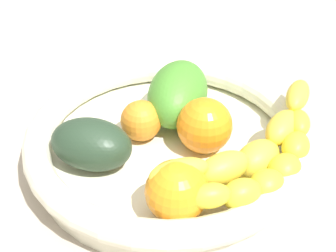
# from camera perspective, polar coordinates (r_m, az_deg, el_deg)

# --- Properties ---
(kitchen_counter) EXTENTS (1.20, 1.20, 0.03)m
(kitchen_counter) POSITION_cam_1_polar(r_m,az_deg,el_deg) (0.61, 0.00, -4.93)
(kitchen_counter) COLOR #ADA292
(kitchen_counter) RESTS_ON ground
(fruit_bowl) EXTENTS (0.34, 0.34, 0.05)m
(fruit_bowl) POSITION_cam_1_polar(r_m,az_deg,el_deg) (0.58, 0.00, -1.84)
(fruit_bowl) COLOR silver
(fruit_bowl) RESTS_ON kitchen_counter
(banana_draped_left) EXTENTS (0.18, 0.13, 0.05)m
(banana_draped_left) POSITION_cam_1_polar(r_m,az_deg,el_deg) (0.52, 11.95, -5.14)
(banana_draped_left) COLOR yellow
(banana_draped_left) RESTS_ON fruit_bowl
(banana_draped_right) EXTENTS (0.22, 0.17, 0.06)m
(banana_draped_right) POSITION_cam_1_polar(r_m,az_deg,el_deg) (0.54, 9.99, -2.38)
(banana_draped_right) COLOR yellow
(banana_draped_right) RESTS_ON fruit_bowl
(orange_front) EXTENTS (0.05, 0.05, 0.05)m
(orange_front) POSITION_cam_1_polar(r_m,az_deg,el_deg) (0.59, -3.20, 0.64)
(orange_front) COLOR orange
(orange_front) RESTS_ON fruit_bowl
(orange_mid_left) EXTENTS (0.06, 0.06, 0.06)m
(orange_mid_left) POSITION_cam_1_polar(r_m,az_deg,el_deg) (0.48, 1.05, -7.72)
(orange_mid_left) COLOR orange
(orange_mid_left) RESTS_ON fruit_bowl
(orange_mid_right) EXTENTS (0.07, 0.07, 0.07)m
(orange_mid_right) POSITION_cam_1_polar(r_m,az_deg,el_deg) (0.57, 4.34, 0.06)
(orange_mid_right) COLOR orange
(orange_mid_right) RESTS_ON fruit_bowl
(avocado_dark) EXTENTS (0.08, 0.10, 0.06)m
(avocado_dark) POSITION_cam_1_polar(r_m,az_deg,el_deg) (0.55, -9.04, -2.12)
(avocado_dark) COLOR #253B28
(avocado_dark) RESTS_ON fruit_bowl
(mango_green) EXTENTS (0.12, 0.08, 0.07)m
(mango_green) POSITION_cam_1_polar(r_m,az_deg,el_deg) (0.62, 1.30, 3.85)
(mango_green) COLOR #478E2D
(mango_green) RESTS_ON fruit_bowl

